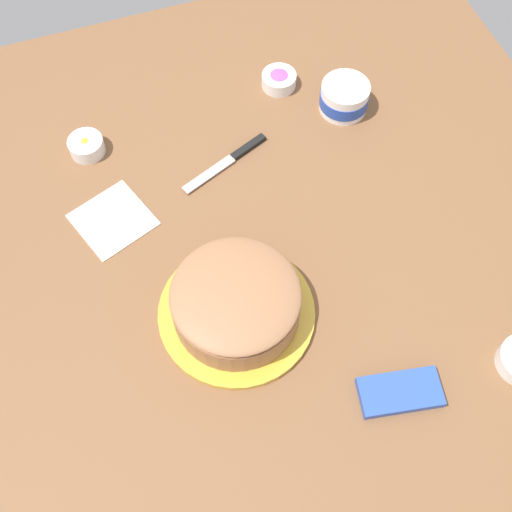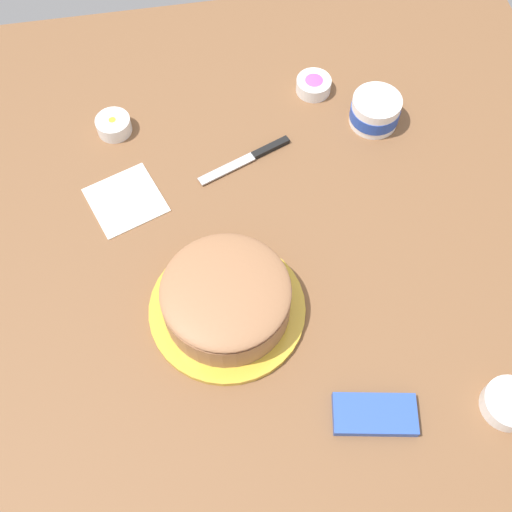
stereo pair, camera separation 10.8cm
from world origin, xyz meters
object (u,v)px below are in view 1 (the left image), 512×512
object	(u,v)px
frosted_cake	(236,304)
frosting_tub	(344,97)
sprinkle_bowl_yellow	(86,145)
spreading_knife	(232,158)
candy_box_lower	(400,392)
paper_napkin	(113,219)
sprinkle_bowl_rainbow	(279,79)

from	to	relation	value
frosted_cake	frosting_tub	world-z (taller)	frosted_cake
frosting_tub	sprinkle_bowl_yellow	xyz separation A→B (m)	(0.61, -0.07, -0.02)
spreading_knife	candy_box_lower	size ratio (longest dim) A/B	1.46
spreading_knife	paper_napkin	size ratio (longest dim) A/B	1.51
sprinkle_bowl_yellow	paper_napkin	size ratio (longest dim) A/B	0.54
sprinkle_bowl_yellow	candy_box_lower	xyz separation A→B (m)	(-0.43, 0.76, -0.01)
frosting_tub	paper_napkin	size ratio (longest dim) A/B	0.78
frosting_tub	sprinkle_bowl_rainbow	bearing A→B (deg)	-44.97
sprinkle_bowl_rainbow	frosting_tub	bearing A→B (deg)	135.03
sprinkle_bowl_yellow	paper_napkin	xyz separation A→B (m)	(-0.01, 0.20, -0.02)
sprinkle_bowl_rainbow	paper_napkin	bearing A→B (deg)	27.60
frosting_tub	paper_napkin	xyz separation A→B (m)	(0.60, 0.13, -0.03)
sprinkle_bowl_rainbow	candy_box_lower	world-z (taller)	sprinkle_bowl_rainbow
frosted_cake	sprinkle_bowl_yellow	xyz separation A→B (m)	(0.19, -0.51, -0.03)
spreading_knife	sprinkle_bowl_yellow	distance (m)	0.34
frosting_tub	sprinkle_bowl_rainbow	size ratio (longest dim) A/B	1.38
sprinkle_bowl_yellow	frosting_tub	bearing A→B (deg)	173.02
sprinkle_bowl_yellow	candy_box_lower	size ratio (longest dim) A/B	0.52
frosted_cake	candy_box_lower	xyz separation A→B (m)	(-0.24, 0.26, -0.04)
sprinkle_bowl_yellow	sprinkle_bowl_rainbow	bearing A→B (deg)	-174.66
frosted_cake	candy_box_lower	size ratio (longest dim) A/B	2.04
frosted_cake	spreading_knife	size ratio (longest dim) A/B	1.39
frosting_tub	sprinkle_bowl_yellow	size ratio (longest dim) A/B	1.44
frosting_tub	spreading_knife	xyz separation A→B (m)	(0.30, 0.06, -0.03)
frosted_cake	spreading_knife	bearing A→B (deg)	-107.12
spreading_knife	frosting_tub	bearing A→B (deg)	-168.76
spreading_knife	paper_napkin	xyz separation A→B (m)	(0.30, 0.07, -0.00)
candy_box_lower	frosting_tub	bearing A→B (deg)	-94.10
spreading_knife	candy_box_lower	bearing A→B (deg)	101.06
frosted_cake	sprinkle_bowl_rainbow	xyz separation A→B (m)	(-0.30, -0.55, -0.03)
sprinkle_bowl_rainbow	sprinkle_bowl_yellow	size ratio (longest dim) A/B	1.05
frosted_cake	frosting_tub	size ratio (longest dim) A/B	2.70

